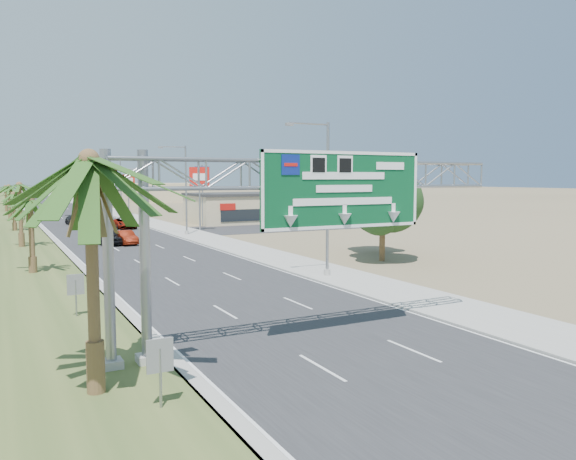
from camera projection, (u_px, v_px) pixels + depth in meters
The scene contains 28 objects.
ground at pixel (537, 440), 13.88m from camera, with size 600.00×600.00×0.00m, color #8C7A59.
road at pixel (60, 210), 110.80m from camera, with size 12.00×300.00×0.02m, color #28282B.
sidewalk_right at pixel (105, 209), 114.74m from camera, with size 4.00×300.00×0.10m, color #9E9B93.
median_grass at pixel (4, 212), 106.16m from camera, with size 7.00×300.00×0.12m, color #3C5123.
sign_gantry at pixel (304, 188), 21.57m from camera, with size 16.75×1.24×7.50m.
palm_near at pixel (89, 162), 16.02m from camera, with size 5.70×5.70×8.35m.
palm_row_b at pixel (30, 201), 37.21m from camera, with size 3.99×3.99×5.95m.
palm_row_c at pixel (19, 187), 51.24m from camera, with size 3.99×3.99×6.75m.
palm_row_d at pixel (13, 195), 67.21m from camera, with size 3.99×3.99×5.45m.
palm_row_e at pixel (9, 187), 83.89m from camera, with size 3.99×3.99×6.15m.
palm_row_f at pixel (5, 187), 105.95m from camera, with size 3.99×3.99×5.75m.
streetlight_near at pixel (325, 205), 36.21m from camera, with size 3.27×0.44×10.00m.
streetlight_mid at pixel (184, 194), 62.64m from camera, with size 3.27×0.44×10.00m.
streetlight_far at pixel (120, 188), 94.36m from camera, with size 3.27×0.44×10.00m.
signal_mast at pixel (127, 189), 79.24m from camera, with size 10.28×0.71×8.00m.
store_building at pixel (253, 208), 82.05m from camera, with size 18.00×10.00×4.00m, color tan.
oak_near at pixel (383, 203), 43.32m from camera, with size 4.50×4.50×6.80m.
oak_far at pixel (382, 209), 48.30m from camera, with size 3.50×3.50×5.60m.
median_signback_a at pixel (160, 361), 15.41m from camera, with size 0.75×0.08×2.08m.
median_signback_b at pixel (76, 288), 25.66m from camera, with size 0.75×0.08×2.08m.
building_distant_right at pixel (167, 192), 150.91m from camera, with size 20.00×12.00×5.00m, color tan.
car_left_lane at pixel (108, 237), 53.98m from camera, with size 1.84×4.57×1.56m, color black.
car_mid_lane at pixel (125, 238), 54.32m from camera, with size 1.43×4.11×1.36m, color #691809.
car_right_lane at pixel (125, 223), 71.39m from camera, with size 2.38×5.16×1.43m, color gray.
car_far at pixel (74, 220), 77.04m from camera, with size 1.81×4.44×1.29m, color black.
pole_sign_red_near at pixel (199, 180), 67.89m from camera, with size 2.32×1.24×7.95m.
pole_sign_blue at pixel (202, 181), 74.29m from camera, with size 2.02×0.53×8.14m.
pole_sign_red_far at pixel (128, 182), 96.20m from camera, with size 2.22×0.51×7.22m.
Camera 1 is at (-11.67, -8.93, 6.47)m, focal length 35.00 mm.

